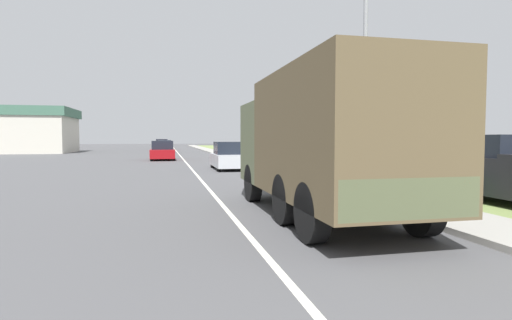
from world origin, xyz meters
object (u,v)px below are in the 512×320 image
(car_second_ahead, at_px, (163,151))
(car_third_ahead, at_px, (165,147))
(car_fourth_ahead, at_px, (162,145))
(lamp_post, at_px, (358,70))
(car_nearest_ahead, at_px, (230,157))
(military_truck, at_px, (323,140))

(car_second_ahead, height_order, car_third_ahead, car_second_ahead)
(car_fourth_ahead, xyz_separation_m, lamp_post, (6.47, -50.72, 3.18))
(car_fourth_ahead, height_order, lamp_post, lamp_post)
(car_nearest_ahead, xyz_separation_m, car_third_ahead, (-3.67, 27.03, -0.01))
(car_fourth_ahead, bearing_deg, car_third_ahead, -88.18)
(car_fourth_ahead, relative_size, lamp_post, 0.73)
(car_nearest_ahead, height_order, lamp_post, lamp_post)
(car_third_ahead, bearing_deg, car_fourth_ahead, 91.82)
(car_second_ahead, bearing_deg, military_truck, -81.70)
(military_truck, relative_size, car_nearest_ahead, 1.67)
(military_truck, distance_m, car_fourth_ahead, 54.25)
(military_truck, xyz_separation_m, car_nearest_ahead, (0.18, 13.96, -1.02))
(car_second_ahead, bearing_deg, car_fourth_ahead, 90.56)
(military_truck, height_order, car_fourth_ahead, military_truck)
(car_third_ahead, bearing_deg, lamp_post, -80.86)
(car_second_ahead, xyz_separation_m, lamp_post, (6.19, -21.45, 3.21))
(car_nearest_ahead, relative_size, car_second_ahead, 0.95)
(car_nearest_ahead, bearing_deg, car_fourth_ahead, 95.82)
(car_third_ahead, height_order, car_fourth_ahead, car_fourth_ahead)
(military_truck, bearing_deg, car_second_ahead, 98.30)
(car_third_ahead, relative_size, lamp_post, 0.71)
(car_fourth_ahead, bearing_deg, car_nearest_ahead, -84.18)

